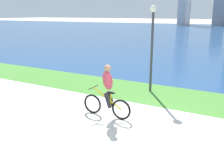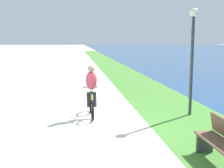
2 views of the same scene
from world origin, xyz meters
name	(u,v)px [view 2 (image 2 of 2)]	position (x,y,z in m)	size (l,w,h in m)	color
ground_plane	(83,130)	(0.00, 0.00, 0.00)	(300.00, 300.00, 0.00)	#B2AFA8
grass_strip_bayside	(197,125)	(0.00, 3.33, 0.00)	(120.00, 2.77, 0.01)	#478433
cyclist_lead	(91,91)	(-1.41, 0.31, 0.84)	(1.71, 0.52, 1.69)	black
bench_near_path	(222,143)	(2.66, 2.71, 0.45)	(1.50, 0.47, 0.90)	brown
lamppost_tall	(192,45)	(-1.24, 3.61, 2.33)	(0.28, 0.28, 3.51)	#38383D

